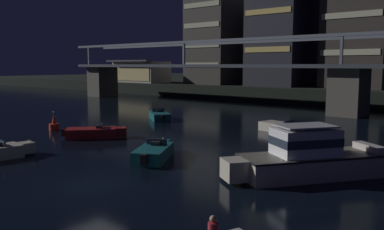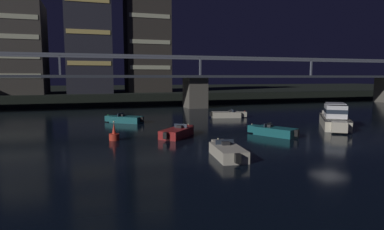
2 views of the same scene
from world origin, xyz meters
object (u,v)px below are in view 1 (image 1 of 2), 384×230
river_bridge (349,77)px  cabin_cruiser_near_left (309,157)px  speedboat_mid_center (159,116)px  tower_west_low (219,36)px  speedboat_mid_left (94,133)px  channel_buoy (54,125)px  speedboat_near_center (283,128)px  speedboat_mid_right (154,152)px  waterfront_pavilion (141,72)px

river_bridge → cabin_cruiser_near_left: (7.56, -27.79, -3.50)m
river_bridge → speedboat_mid_center: 22.51m
tower_west_low → speedboat_mid_left: bearing=-65.4°
channel_buoy → tower_west_low: bearing=108.2°
river_bridge → speedboat_near_center: bearing=-90.8°
cabin_cruiser_near_left → speedboat_mid_right: size_ratio=1.79×
speedboat_mid_left → tower_west_low: bearing=114.6°
speedboat_mid_right → channel_buoy: 15.13m
speedboat_near_center → channel_buoy: channel_buoy is taller
tower_west_low → speedboat_mid_right: (30.13, -47.98, -11.18)m
cabin_cruiser_near_left → speedboat_near_center: size_ratio=1.67×
tower_west_low → speedboat_mid_right: size_ratio=3.94×
cabin_cruiser_near_left → speedboat_mid_center: size_ratio=1.85×
speedboat_mid_right → tower_west_low: bearing=122.1°
tower_west_low → speedboat_mid_right: tower_west_low is taller
waterfront_pavilion → speedboat_mid_center: size_ratio=2.63×
speedboat_mid_center → channel_buoy: (-2.12, -11.45, 0.06)m
speedboat_near_center → channel_buoy: bearing=-142.9°
channel_buoy → waterfront_pavilion: bearing=128.2°
river_bridge → speedboat_near_center: (-0.21, -15.65, -4.14)m
waterfront_pavilion → channel_buoy: waterfront_pavilion is taller
speedboat_near_center → speedboat_mid_right: bearing=-95.8°
cabin_cruiser_near_left → channel_buoy: cabin_cruiser_near_left is taller
tower_west_low → speedboat_near_center: bearing=-46.6°
tower_west_low → channel_buoy: (15.14, -45.91, -11.12)m
speedboat_mid_left → cabin_cruiser_near_left: bearing=0.9°
waterfront_pavilion → speedboat_mid_right: 62.84m
speedboat_near_center → river_bridge: bearing=89.2°
river_bridge → speedboat_mid_center: (-14.56, -16.66, -4.14)m
waterfront_pavilion → speedboat_mid_left: bearing=-46.9°
waterfront_pavilion → speedboat_mid_center: 44.30m
cabin_cruiser_near_left → river_bridge: bearing=105.2°
waterfront_pavilion → speedboat_mid_left: (37.41, -40.00, -4.02)m
waterfront_pavilion → speedboat_near_center: waterfront_pavilion is taller
tower_west_low → speedboat_mid_left: size_ratio=4.22×
speedboat_mid_center → waterfront_pavilion: bearing=139.6°
channel_buoy → speedboat_mid_left: bearing=0.2°
waterfront_pavilion → speedboat_mid_center: waterfront_pavilion is taller
speedboat_mid_right → cabin_cruiser_near_left: bearing=14.5°
speedboat_near_center → speedboat_mid_right: same height
river_bridge → speedboat_mid_right: river_bridge is taller
cabin_cruiser_near_left → speedboat_near_center: 14.43m
speedboat_mid_left → speedboat_mid_right: size_ratio=0.93×
waterfront_pavilion → river_bridge: bearing=-13.9°
tower_west_low → cabin_cruiser_near_left: (39.37, -45.60, -10.55)m
speedboat_mid_left → speedboat_mid_center: bearing=108.4°
river_bridge → waterfront_pavilion: size_ratio=7.90×
tower_west_low → speedboat_mid_left: tower_west_low is taller
cabin_cruiser_near_left → channel_buoy: 24.24m
speedboat_mid_left → speedboat_mid_center: size_ratio=0.96×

